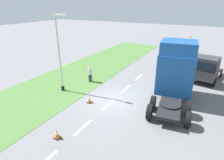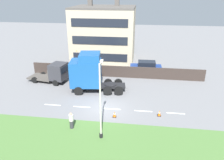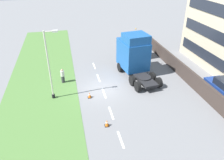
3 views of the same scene
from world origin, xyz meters
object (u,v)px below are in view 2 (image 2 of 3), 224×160
Objects in this scene: lorry_cab at (88,73)px; flatbed_truck at (56,73)px; parked_car at (146,68)px; pedestrian at (71,121)px; lamp_post at (101,105)px; traffic_cone_lead at (159,113)px; traffic_cone_trailing at (114,114)px.

lorry_cab reaches higher than flatbed_truck.
lorry_cab is 1.49× the size of parked_car.
lorry_cab is 7.99m from pedestrian.
lamp_post is at bearing 165.53° from parked_car.
lamp_post is 6.96m from traffic_cone_lead.
parked_car is 16.03m from lamp_post.
lamp_post is 11.11× the size of traffic_cone_lead.
pedestrian is (-7.82, -0.30, -1.59)m from lorry_cab.
traffic_cone_trailing is (3.22, -0.70, -2.75)m from lamp_post.
traffic_cone_lead is (-4.70, -8.11, -2.07)m from lorry_cab.
pedestrian is at bearing 111.79° from traffic_cone_lead.
flatbed_truck is at bearing 27.71° from pedestrian.
lamp_post reaches higher than traffic_cone_trailing.
traffic_cone_lead is (4.01, -4.99, -2.75)m from lamp_post.
lamp_post reaches higher than pedestrian.
lorry_cab is 4.26× the size of pedestrian.
lamp_post is at bearing 128.77° from traffic_cone_lead.
traffic_cone_lead is (-11.44, -1.24, -0.66)m from parked_car.
lorry_cab is at bearing 19.70° from lamp_post.
lorry_cab reaches higher than traffic_cone_lead.
lamp_post reaches higher than lorry_cab.
pedestrian is at bearing 123.58° from traffic_cone_trailing.
traffic_cone_lead and traffic_cone_trailing have the same top height.
traffic_cone_lead is at bearing -79.64° from traffic_cone_trailing.
flatbed_truck is 11.43m from traffic_cone_trailing.
parked_car is at bearing -14.00° from traffic_cone_trailing.
parked_car is at bearing 6.18° from traffic_cone_lead.
lamp_post reaches higher than flatbed_truck.
traffic_cone_trailing is (2.34, -3.52, -0.48)m from pedestrian.
flatbed_truck reaches higher than pedestrian.
parked_car is at bearing -24.27° from pedestrian.
parked_car is 7.73× the size of traffic_cone_trailing.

